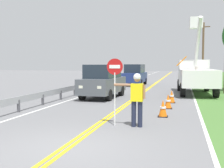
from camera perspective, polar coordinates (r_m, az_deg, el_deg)
name	(u,v)px	position (r m, az deg, el deg)	size (l,w,h in m)	color
ground_plane	(67,147)	(7.70, -8.84, -12.24)	(160.00, 160.00, 0.00)	slate
centerline_yellow_left	(150,87)	(27.06, 7.46, -0.57)	(0.11, 110.00, 0.01)	yellow
centerline_yellow_right	(152,87)	(27.04, 7.84, -0.57)	(0.11, 110.00, 0.01)	yellow
edge_line_right	(191,88)	(26.91, 15.29, -0.70)	(0.12, 110.00, 0.01)	silver
edge_line_left	(113,86)	(27.66, 0.22, -0.44)	(0.12, 110.00, 0.01)	silver
flagger_worker	(137,96)	(9.81, 4.90, -2.45)	(1.09, 0.25, 1.83)	#1E2338
stop_sign_paddle	(115,77)	(9.93, 0.56, 1.47)	(0.56, 0.04, 2.33)	silver
utility_bucket_truck	(195,74)	(21.79, 16.17, 1.92)	(2.68, 6.92, 5.53)	white
oncoming_suv_nearest	(103,81)	(18.22, -1.81, 0.59)	(2.09, 4.68, 2.10)	#4C5156
oncoming_suv_second	(135,75)	(29.01, 4.52, 1.85)	(2.00, 4.65, 2.10)	navy
utility_pole_mid	(203,50)	(42.75, 17.56, 6.49)	(1.80, 0.28, 7.92)	brown
traffic_cone_lead	(163,109)	(11.90, 10.03, -4.81)	(0.40, 0.40, 0.70)	orange
traffic_cone_mid	(168,102)	(14.14, 11.02, -3.43)	(0.40, 0.40, 0.70)	orange
traffic_cone_tail	(172,97)	(16.25, 11.71, -2.48)	(0.40, 0.40, 0.70)	orange
guardrail_left_shoulder	(90,84)	(22.82, -4.30, -0.10)	(0.10, 32.00, 0.71)	#9EA0A3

